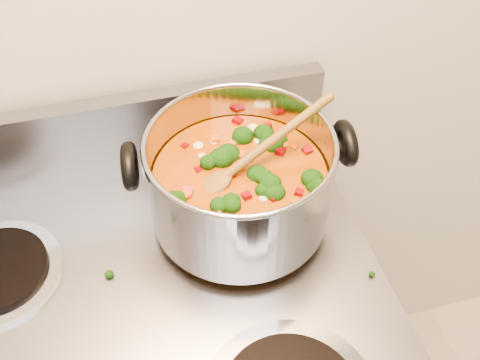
# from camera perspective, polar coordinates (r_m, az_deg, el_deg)

# --- Properties ---
(stockpot) EXTENTS (0.34, 0.28, 0.17)m
(stockpot) POSITION_cam_1_polar(r_m,az_deg,el_deg) (0.80, -0.05, -0.20)
(stockpot) COLOR #A6A7AE
(stockpot) RESTS_ON electric_range
(wooden_spoon) EXTENTS (0.24, 0.10, 0.10)m
(wooden_spoon) POSITION_cam_1_polar(r_m,az_deg,el_deg) (0.77, 0.49, 1.98)
(wooden_spoon) COLOR brown
(wooden_spoon) RESTS_ON stockpot
(cooktop_crumbs) EXTENTS (0.10, 0.17, 0.01)m
(cooktop_crumbs) POSITION_cam_1_polar(r_m,az_deg,el_deg) (0.84, 10.54, -6.58)
(cooktop_crumbs) COLOR black
(cooktop_crumbs) RESTS_ON electric_range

